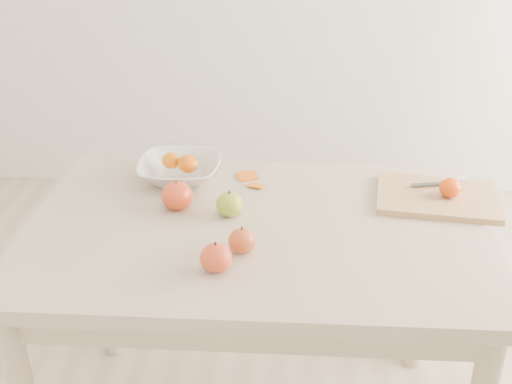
{
  "coord_description": "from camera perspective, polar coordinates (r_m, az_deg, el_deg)",
  "views": [
    {
      "loc": [
        0.09,
        -1.46,
        1.59
      ],
      "look_at": [
        0.0,
        0.05,
        0.82
      ],
      "focal_mm": 45.0,
      "sensor_mm": 36.0,
      "label": 1
    }
  ],
  "objects": [
    {
      "name": "apple_red_c",
      "position": [
        1.56,
        -1.26,
        -4.34
      ],
      "size": [
        0.07,
        0.07,
        0.06
      ],
      "primitive_type": "ellipsoid",
      "color": "maroon",
      "rests_on": "table"
    },
    {
      "name": "orange_peel_a",
      "position": [
        1.93,
        -0.75,
        1.3
      ],
      "size": [
        0.07,
        0.06,
        0.01
      ],
      "primitive_type": "cube",
      "rotation": [
        0.21,
        0.0,
        0.36
      ],
      "color": "orange",
      "rests_on": "table"
    },
    {
      "name": "orange_peel_b",
      "position": [
        1.88,
        0.03,
        0.51
      ],
      "size": [
        0.05,
        0.05,
        0.01
      ],
      "primitive_type": "cube",
      "rotation": [
        -0.14,
        0.0,
        -0.35
      ],
      "color": "#CE6E0E",
      "rests_on": "table"
    },
    {
      "name": "bowl_tangerine_near",
      "position": [
        1.93,
        -7.55,
        2.8
      ],
      "size": [
        0.05,
        0.05,
        0.05
      ],
      "primitive_type": "ellipsoid",
      "color": "#CC6407",
      "rests_on": "fruit_bowl"
    },
    {
      "name": "apple_red_b",
      "position": [
        1.76,
        -7.03,
        -0.34
      ],
      "size": [
        0.09,
        0.09,
        0.08
      ],
      "primitive_type": "ellipsoid",
      "color": "#9F0705",
      "rests_on": "table"
    },
    {
      "name": "fruit_bowl",
      "position": [
        1.93,
        -6.83,
        1.95
      ],
      "size": [
        0.25,
        0.25,
        0.06
      ],
      "primitive_type": "imported",
      "color": "silver",
      "rests_on": "table"
    },
    {
      "name": "table",
      "position": [
        1.74,
        -0.1,
        -5.72
      ],
      "size": [
        1.2,
        0.8,
        0.75
      ],
      "color": "#C9B498",
      "rests_on": "ground"
    },
    {
      "name": "board_tangerine",
      "position": [
        1.85,
        16.9,
        0.38
      ],
      "size": [
        0.06,
        0.06,
        0.05
      ],
      "primitive_type": "ellipsoid",
      "color": "#DA4B07",
      "rests_on": "cutting_board"
    },
    {
      "name": "apple_red_e",
      "position": [
        1.49,
        -3.58,
        -5.85
      ],
      "size": [
        0.08,
        0.08,
        0.07
      ],
      "primitive_type": "ellipsoid",
      "color": "maroon",
      "rests_on": "table"
    },
    {
      "name": "cutting_board",
      "position": [
        1.87,
        15.79,
        -0.44
      ],
      "size": [
        0.36,
        0.28,
        0.02
      ],
      "primitive_type": "cube",
      "rotation": [
        0.0,
        0.0,
        -0.13
      ],
      "color": "tan",
      "rests_on": "table"
    },
    {
      "name": "bowl_tangerine_far",
      "position": [
        1.89,
        -6.05,
        2.52
      ],
      "size": [
        0.06,
        0.06,
        0.05
      ],
      "primitive_type": "ellipsoid",
      "color": "#D25B07",
      "rests_on": "fruit_bowl"
    },
    {
      "name": "paring_knife",
      "position": [
        1.94,
        16.81,
        0.91
      ],
      "size": [
        0.17,
        0.06,
        0.01
      ],
      "color": "white",
      "rests_on": "cutting_board"
    },
    {
      "name": "apple_green",
      "position": [
        1.71,
        -2.37,
        -1.11
      ],
      "size": [
        0.07,
        0.07,
        0.07
      ],
      "primitive_type": "ellipsoid",
      "color": "olive",
      "rests_on": "table"
    }
  ]
}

